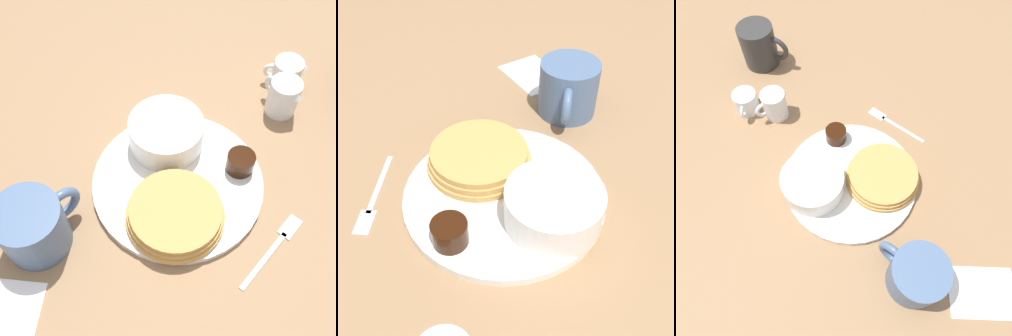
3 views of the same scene
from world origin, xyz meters
TOP-DOWN VIEW (x-y plane):
  - ground_plane at (0.00, 0.00)m, footprint 4.00×4.00m
  - plate at (0.00, 0.00)m, footprint 0.26×0.26m
  - pancake_stack at (0.06, 0.01)m, footprint 0.14×0.14m
  - bowl at (-0.07, -0.04)m, footprint 0.12×0.12m
  - syrup_cup at (-0.05, 0.09)m, footprint 0.04×0.04m
  - butter_ramekin at (-0.09, -0.03)m, footprint 0.05×0.05m
  - coffee_mug at (0.14, -0.16)m, footprint 0.12×0.09m
  - creamer_pitcher_near at (-0.19, 0.13)m, footprint 0.06×0.06m
  - creamer_pitcher_far at (-0.26, 0.13)m, footprint 0.05×0.07m
  - fork at (0.06, 0.16)m, footprint 0.13×0.07m
  - napkin at (0.26, -0.16)m, footprint 0.12×0.10m
  - second_mug at (-0.27, 0.28)m, footprint 0.12×0.08m

SIDE VIEW (x-z plane):
  - ground_plane at x=0.00m, z-range 0.00..0.00m
  - fork at x=0.06m, z-range 0.00..0.00m
  - napkin at x=0.26m, z-range 0.00..0.00m
  - plate at x=0.00m, z-range 0.00..0.01m
  - pancake_stack at x=0.06m, z-range 0.01..0.04m
  - creamer_pitcher_far at x=-0.26m, z-range 0.00..0.05m
  - syrup_cup at x=-0.05m, z-range 0.01..0.04m
  - butter_ramekin at x=-0.09m, z-range 0.01..0.05m
  - creamer_pitcher_near at x=-0.19m, z-range 0.00..0.07m
  - bowl at x=-0.07m, z-range 0.01..0.06m
  - coffee_mug at x=0.14m, z-range 0.00..0.09m
  - second_mug at x=-0.27m, z-range 0.00..0.10m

